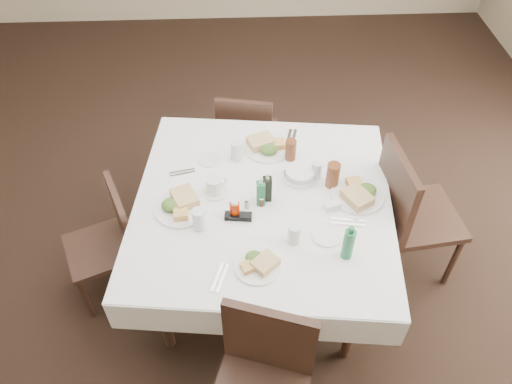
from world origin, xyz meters
TOP-DOWN VIEW (x-y plane):
  - ground_plane at (0.00, 0.00)m, footprint 7.00×7.00m
  - room_shell at (0.00, 0.00)m, footprint 6.04×7.04m
  - dining_table at (0.16, -0.23)m, footprint 1.63×1.63m
  - chair_north at (0.09, 0.72)m, footprint 0.47×0.47m
  - chair_south at (0.11, -1.17)m, footprint 0.56×0.56m
  - chair_east at (1.06, -0.17)m, footprint 0.53×0.53m
  - chair_west at (-0.78, -0.23)m, footprint 0.51×0.51m
  - meal_north at (0.21, 0.22)m, footprint 0.30×0.30m
  - meal_south at (0.11, -0.69)m, footprint 0.24×0.24m
  - meal_east at (0.71, -0.23)m, footprint 0.31×0.31m
  - meal_west at (-0.31, -0.27)m, footprint 0.31×0.31m
  - side_plate_a at (-0.16, 0.13)m, footprint 0.14×0.14m
  - side_plate_b at (0.49, -0.51)m, footprint 0.17×0.17m
  - water_n at (0.01, 0.14)m, footprint 0.07×0.07m
  - water_s at (0.30, -0.54)m, footprint 0.07×0.07m
  - water_e at (0.49, -0.05)m, footprint 0.06×0.06m
  - water_w at (-0.20, -0.42)m, footprint 0.07×0.07m
  - iced_tea_a at (0.35, 0.12)m, footprint 0.07×0.07m
  - iced_tea_b at (0.57, -0.12)m, footprint 0.08×0.08m
  - bread_basket at (0.39, -0.06)m, footprint 0.19×0.19m
  - oil_cruet_dark at (0.18, -0.22)m, footprint 0.05×0.05m
  - oil_cruet_green at (0.14, -0.25)m, footprint 0.05×0.05m
  - ketchup_bottle at (-0.01, -0.34)m, footprint 0.06×0.06m
  - salt_shaker at (0.06, -0.28)m, footprint 0.03×0.03m
  - pepper_shaker at (0.15, -0.27)m, footprint 0.03×0.03m
  - coffee_mug at (-0.12, -0.15)m, footprint 0.15×0.15m
  - sunglasses at (0.01, -0.36)m, footprint 0.16×0.07m
  - green_bottle at (0.57, -0.64)m, footprint 0.06×0.06m
  - sugar_caddy at (0.55, -0.31)m, footprint 0.10×0.07m
  - cutlery_n at (0.37, 0.30)m, footprint 0.10×0.21m
  - cutlery_s at (-0.09, -0.75)m, footprint 0.10×0.18m
  - cutlery_e at (0.62, -0.42)m, footprint 0.19×0.08m
  - cutlery_w at (-0.32, 0.02)m, footprint 0.16×0.07m

SIDE VIEW (x-z plane):
  - ground_plane at x=0.00m, z-range 0.00..0.00m
  - chair_west at x=-0.78m, z-range 0.06..0.89m
  - chair_north at x=0.09m, z-range 0.06..0.91m
  - chair_south at x=0.11m, z-range 0.07..1.01m
  - chair_east at x=1.06m, z-range 0.07..1.08m
  - dining_table at x=0.16m, z-range 0.31..1.07m
  - cutlery_w at x=-0.32m, z-range 0.76..0.77m
  - cutlery_s at x=-0.09m, z-range 0.76..0.77m
  - cutlery_e at x=0.62m, z-range 0.76..0.77m
  - cutlery_n at x=0.37m, z-range 0.76..0.77m
  - side_plate_a at x=-0.16m, z-range 0.76..0.77m
  - side_plate_b at x=0.49m, z-range 0.76..0.77m
  - sunglasses at x=0.01m, z-range 0.76..0.79m
  - meal_south at x=0.11m, z-range 0.76..0.81m
  - sugar_caddy at x=0.55m, z-range 0.76..0.81m
  - meal_north at x=0.21m, z-range 0.75..0.82m
  - meal_west at x=-0.31m, z-range 0.75..0.82m
  - meal_east at x=0.71m, z-range 0.75..0.82m
  - bread_basket at x=0.39m, z-range 0.76..0.82m
  - pepper_shaker at x=0.15m, z-range 0.76..0.83m
  - salt_shaker at x=0.06m, z-range 0.76..0.84m
  - coffee_mug at x=-0.12m, z-range 0.76..0.86m
  - water_e at x=0.49m, z-range 0.76..0.88m
  - ketchup_bottle at x=-0.01m, z-range 0.76..0.88m
  - water_s at x=0.30m, z-range 0.76..0.89m
  - water_n at x=0.01m, z-range 0.76..0.89m
  - water_w at x=-0.20m, z-range 0.76..0.90m
  - iced_tea_a at x=0.35m, z-range 0.76..0.90m
  - iced_tea_b at x=0.57m, z-range 0.76..0.92m
  - oil_cruet_green at x=0.14m, z-range 0.75..0.95m
  - oil_cruet_dark at x=0.18m, z-range 0.75..0.95m
  - green_bottle at x=0.57m, z-range 0.75..0.98m
  - room_shell at x=0.00m, z-range 0.31..3.11m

